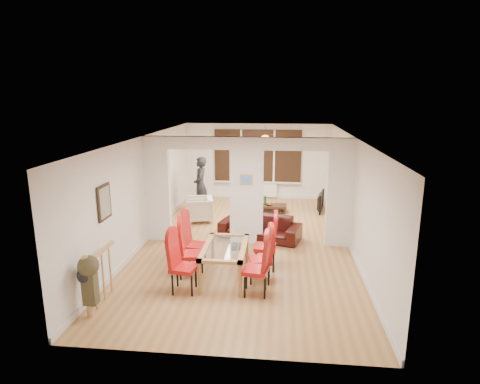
% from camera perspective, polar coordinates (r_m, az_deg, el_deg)
% --- Properties ---
extents(floor, '(5.00, 9.00, 0.01)m').
position_cam_1_polar(floor, '(10.02, 0.91, -7.12)').
color(floor, '#A77743').
rests_on(floor, ground).
extents(room_walls, '(5.00, 9.00, 2.60)m').
position_cam_1_polar(room_walls, '(9.64, 0.94, 0.13)').
color(room_walls, silver).
rests_on(room_walls, floor).
extents(divider_wall, '(5.00, 0.18, 2.60)m').
position_cam_1_polar(divider_wall, '(9.64, 0.94, 0.13)').
color(divider_wall, white).
rests_on(divider_wall, floor).
extents(bay_window_blinds, '(3.00, 0.08, 1.80)m').
position_cam_1_polar(bay_window_blinds, '(13.95, 2.51, 5.17)').
color(bay_window_blinds, black).
rests_on(bay_window_blinds, room_walls).
extents(radiator, '(1.40, 0.08, 0.50)m').
position_cam_1_polar(radiator, '(14.14, 2.45, 0.33)').
color(radiator, white).
rests_on(radiator, floor).
extents(pendant_light, '(0.36, 0.36, 0.36)m').
position_cam_1_polar(pendant_light, '(12.72, 3.60, 7.29)').
color(pendant_light, orange).
rests_on(pendant_light, room_walls).
extents(stair_newel, '(0.40, 1.20, 1.10)m').
position_cam_1_polar(stair_newel, '(7.48, -19.11, -10.82)').
color(stair_newel, tan).
rests_on(stair_newel, floor).
extents(wall_poster, '(0.04, 0.52, 0.67)m').
position_cam_1_polar(wall_poster, '(7.91, -18.75, -1.38)').
color(wall_poster, gray).
rests_on(wall_poster, room_walls).
extents(pillar_photo, '(0.30, 0.03, 0.25)m').
position_cam_1_polar(pillar_photo, '(9.48, 0.90, 1.75)').
color(pillar_photo, '#4C8CD8').
rests_on(pillar_photo, divider_wall).
extents(dining_table, '(0.83, 1.48, 0.69)m').
position_cam_1_polar(dining_table, '(7.99, -2.13, -10.02)').
color(dining_table, '#A2713B').
rests_on(dining_table, floor).
extents(dining_chair_la, '(0.51, 0.51, 1.09)m').
position_cam_1_polar(dining_chair_la, '(7.51, -7.99, -10.08)').
color(dining_chair_la, '#AB1211').
rests_on(dining_chair_la, floor).
extents(dining_chair_lb, '(0.51, 0.51, 1.10)m').
position_cam_1_polar(dining_chair_lb, '(8.07, -6.97, -8.27)').
color(dining_chair_lb, '#AB1211').
rests_on(dining_chair_lb, floor).
extents(dining_chair_lc, '(0.49, 0.49, 1.08)m').
position_cam_1_polar(dining_chair_lc, '(8.55, -6.41, -7.07)').
color(dining_chair_lc, '#AB1211').
rests_on(dining_chair_lc, floor).
extents(dining_chair_ra, '(0.50, 0.50, 1.10)m').
position_cam_1_polar(dining_chair_ra, '(7.36, 2.22, -10.45)').
color(dining_chair_ra, '#AB1211').
rests_on(dining_chair_ra, floor).
extents(dining_chair_rb, '(0.50, 0.50, 1.05)m').
position_cam_1_polar(dining_chair_rb, '(7.85, 2.92, -9.07)').
color(dining_chair_rb, '#AB1211').
rests_on(dining_chair_rb, floor).
extents(dining_chair_rc, '(0.46, 0.46, 1.11)m').
position_cam_1_polar(dining_chair_rc, '(8.40, 3.58, -7.30)').
color(dining_chair_rc, '#AB1211').
rests_on(dining_chair_rc, floor).
extents(sofa, '(2.16, 1.31, 0.59)m').
position_cam_1_polar(sofa, '(10.18, 2.84, -5.03)').
color(sofa, black).
rests_on(sofa, floor).
extents(armchair, '(0.91, 0.92, 0.70)m').
position_cam_1_polar(armchair, '(11.62, -5.82, -2.43)').
color(armchair, beige).
rests_on(armchair, floor).
extents(person, '(0.70, 0.52, 1.73)m').
position_cam_1_polar(person, '(12.31, -5.64, 0.97)').
color(person, black).
rests_on(person, floor).
extents(television, '(1.06, 0.33, 0.61)m').
position_cam_1_polar(television, '(12.82, 11.04, -1.30)').
color(television, black).
rests_on(television, floor).
extents(coffee_table, '(1.01, 0.55, 0.23)m').
position_cam_1_polar(coffee_table, '(12.53, 4.37, -2.33)').
color(coffee_table, black).
rests_on(coffee_table, floor).
extents(bottle, '(0.08, 0.08, 0.30)m').
position_cam_1_polar(bottle, '(12.43, 3.58, -1.19)').
color(bottle, '#143F19').
rests_on(bottle, coffee_table).
extents(bowl, '(0.20, 0.20, 0.05)m').
position_cam_1_polar(bowl, '(12.43, 4.15, -1.80)').
color(bowl, black).
rests_on(bowl, coffee_table).
extents(shoes, '(0.26, 0.29, 0.11)m').
position_cam_1_polar(shoes, '(9.56, -0.28, -7.82)').
color(shoes, black).
rests_on(shoes, floor).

